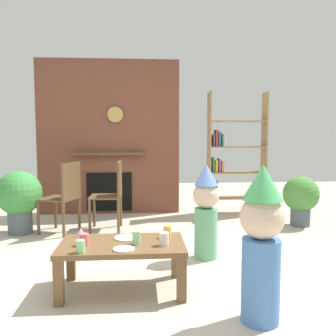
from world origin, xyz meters
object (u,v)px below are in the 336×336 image
(paper_plate_front, at_px, (124,249))
(child_in_pink, at_px, (206,209))
(birthday_cake_slice, at_px, (81,232))
(dining_chair_middle, at_px, (113,191))
(coffee_table, at_px, (122,251))
(paper_cup_near_right, at_px, (81,246))
(dining_chair_left, at_px, (65,193))
(paper_cup_center, at_px, (84,239))
(paper_cup_far_left, at_px, (136,238))
(child_with_cone_hat, at_px, (262,240))
(paper_cup_near_left, at_px, (167,231))
(potted_plant_tall, at_px, (301,197))
(potted_plant_short, at_px, (19,197))
(paper_plate_rear, at_px, (127,238))
(paper_cup_far_right, at_px, (164,239))
(bookshelf, at_px, (232,157))

(paper_plate_front, relative_size, child_in_pink, 0.17)
(birthday_cake_slice, distance_m, dining_chair_middle, 1.70)
(coffee_table, height_order, paper_cup_near_right, paper_cup_near_right)
(paper_cup_near_right, xyz_separation_m, dining_chair_left, (-0.51, 2.00, 0.08))
(paper_cup_center, xyz_separation_m, paper_cup_far_left, (0.41, -0.01, 0.01))
(paper_cup_far_left, height_order, paper_plate_front, paper_cup_far_left)
(child_with_cone_hat, bearing_deg, birthday_cake_slice, 0.40)
(paper_cup_near_left, distance_m, paper_cup_near_right, 0.75)
(paper_cup_near_right, xyz_separation_m, paper_plate_front, (0.31, 0.04, -0.04))
(coffee_table, bearing_deg, child_in_pink, 41.42)
(coffee_table, xyz_separation_m, paper_cup_center, (-0.29, -0.04, 0.11))
(paper_cup_center, distance_m, potted_plant_tall, 3.27)
(paper_cup_center, bearing_deg, paper_cup_near_right, -89.43)
(paper_cup_near_right, distance_m, potted_plant_short, 2.29)
(coffee_table, height_order, paper_cup_near_left, paper_cup_near_left)
(dining_chair_middle, bearing_deg, paper_plate_front, 98.21)
(coffee_table, relative_size, paper_plate_front, 6.12)
(paper_plate_rear, relative_size, potted_plant_tall, 0.31)
(dining_chair_left, distance_m, potted_plant_tall, 3.14)
(child_in_pink, bearing_deg, potted_plant_short, -68.04)
(paper_cup_near_left, distance_m, paper_cup_center, 0.69)
(dining_chair_left, distance_m, dining_chair_middle, 0.60)
(paper_cup_center, xyz_separation_m, paper_plate_rear, (0.33, 0.16, -0.04))
(paper_cup_far_right, bearing_deg, child_with_cone_hat, -38.31)
(paper_cup_near_left, relative_size, dining_chair_left, 0.11)
(paper_cup_center, distance_m, potted_plant_short, 2.13)
(paper_cup_far_left, height_order, birthday_cake_slice, paper_cup_far_left)
(coffee_table, height_order, dining_chair_middle, dining_chair_middle)
(coffee_table, height_order, paper_cup_far_right, paper_cup_far_right)
(bookshelf, bearing_deg, potted_plant_tall, -48.96)
(paper_cup_center, distance_m, paper_plate_rear, 0.37)
(paper_cup_near_right, relative_size, paper_plate_front, 0.58)
(birthday_cake_slice, height_order, child_in_pink, child_in_pink)
(potted_plant_tall, relative_size, potted_plant_short, 0.86)
(potted_plant_short, bearing_deg, dining_chair_left, -2.44)
(paper_cup_near_right, height_order, paper_plate_rear, paper_cup_near_right)
(bookshelf, relative_size, paper_cup_near_left, 18.53)
(child_in_pink, bearing_deg, paper_cup_near_left, 11.99)
(paper_cup_near_left, bearing_deg, paper_plate_front, -138.79)
(child_in_pink, bearing_deg, paper_plate_rear, -4.03)
(paper_plate_rear, bearing_deg, paper_cup_near_left, 1.03)
(child_with_cone_hat, distance_m, potted_plant_tall, 2.86)
(paper_plate_rear, relative_size, birthday_cake_slice, 2.11)
(dining_chair_middle, distance_m, potted_plant_short, 1.16)
(coffee_table, xyz_separation_m, child_in_pink, (0.80, 0.71, 0.18))
(child_with_cone_hat, bearing_deg, potted_plant_short, -14.40)
(coffee_table, distance_m, potted_plant_tall, 3.02)
(birthday_cake_slice, height_order, potted_plant_short, potted_plant_short)
(bookshelf, bearing_deg, paper_cup_near_left, -114.46)
(dining_chair_left, height_order, dining_chair_middle, same)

